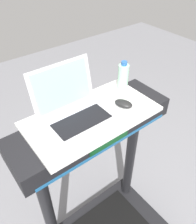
# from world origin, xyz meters

# --- Properties ---
(desk_board) EXTENTS (0.68, 0.36, 0.02)m
(desk_board) POSITION_xyz_m (0.00, 0.70, 1.16)
(desk_board) COLOR white
(desk_board) RESTS_ON treadmill_base
(laptop) EXTENTS (0.34, 0.29, 0.25)m
(laptop) POSITION_xyz_m (-0.08, 0.74, 1.22)
(laptop) COLOR #B7B7BC
(laptop) RESTS_ON desk_board
(computer_mouse) EXTENTS (0.09, 0.12, 0.03)m
(computer_mouse) POSITION_xyz_m (0.17, 0.65, 1.18)
(computer_mouse) COLOR black
(computer_mouse) RESTS_ON desk_board
(water_bottle) EXTENTS (0.06, 0.06, 0.18)m
(water_bottle) POSITION_xyz_m (0.28, 0.78, 1.25)
(water_bottle) COLOR #9EDBB2
(water_bottle) RESTS_ON desk_board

